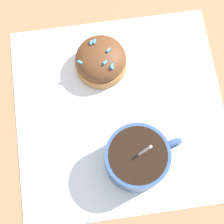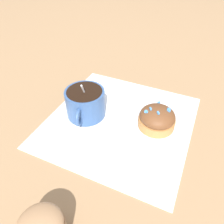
# 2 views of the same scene
# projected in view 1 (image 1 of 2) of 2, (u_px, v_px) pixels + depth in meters

# --- Properties ---
(ground_plane) EXTENTS (3.00, 3.00, 0.00)m
(ground_plane) POSITION_uv_depth(u_px,v_px,m) (120.00, 112.00, 0.59)
(ground_plane) COLOR #93704C
(paper_napkin) EXTENTS (0.34, 0.35, 0.00)m
(paper_napkin) POSITION_uv_depth(u_px,v_px,m) (120.00, 112.00, 0.59)
(paper_napkin) COLOR white
(paper_napkin) RESTS_ON ground_plane
(coffee_cup) EXTENTS (0.09, 0.12, 0.09)m
(coffee_cup) POSITION_uv_depth(u_px,v_px,m) (138.00, 158.00, 0.53)
(coffee_cup) COLOR #335184
(coffee_cup) RESTS_ON paper_napkin
(frosted_pastry) EXTENTS (0.08, 0.08, 0.05)m
(frosted_pastry) POSITION_uv_depth(u_px,v_px,m) (101.00, 60.00, 0.59)
(frosted_pastry) COLOR #B2753D
(frosted_pastry) RESTS_ON paper_napkin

